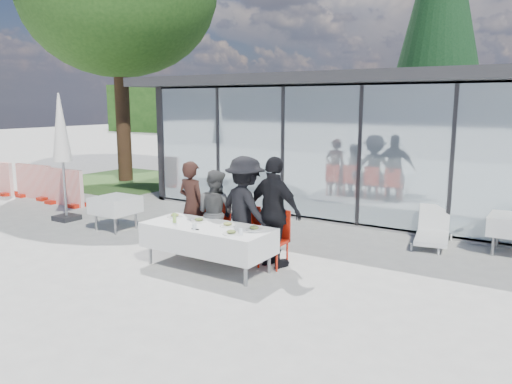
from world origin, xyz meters
TOP-DOWN VIEW (x-y plane):
  - ground at (0.00, 0.00)m, footprint 90.00×90.00m
  - pavilion at (2.00, 8.16)m, footprint 14.80×8.80m
  - treeline at (-2.00, 28.00)m, footprint 62.50×2.00m
  - dining_table at (-0.08, -0.05)m, footprint 2.26×0.96m
  - diner_a at (-0.98, 0.65)m, footprint 0.68×0.68m
  - diner_chair_a at (-0.98, 0.70)m, footprint 0.44×0.44m
  - diner_b at (-0.43, 0.65)m, footprint 0.85×0.85m
  - diner_chair_b at (-0.43, 0.70)m, footprint 0.44×0.44m
  - diner_c at (0.22, 0.65)m, footprint 1.53×1.53m
  - diner_chair_c at (0.22, 0.70)m, footprint 0.44×0.44m
  - diner_d at (0.81, 0.65)m, footprint 1.31×1.31m
  - diner_chair_d at (0.81, 0.70)m, footprint 0.44×0.44m
  - plate_a at (-0.96, 0.14)m, footprint 0.28×0.28m
  - plate_b at (-0.38, 0.10)m, footprint 0.28×0.28m
  - plate_c at (0.23, 0.11)m, footprint 0.28×0.28m
  - plate_d at (0.74, 0.14)m, footprint 0.28×0.28m
  - plate_extra at (0.58, -0.28)m, footprint 0.28×0.28m
  - juice_bottle at (-0.69, -0.18)m, footprint 0.06×0.06m
  - drinking_glasses at (0.31, -0.29)m, footprint 0.88×0.21m
  - folded_eyeglasses at (-0.08, -0.36)m, footprint 0.14×0.03m
  - spare_table_left at (-3.41, 0.94)m, footprint 0.86×0.86m
  - market_umbrella at (-5.11, 0.93)m, footprint 0.50×0.50m
  - construction_barriers at (-9.84, 2.12)m, footprint 7.80×0.60m
  - lounger at (2.79, 3.56)m, footprint 0.83×1.42m
  - conifer_tree at (0.50, 13.00)m, footprint 4.00×4.00m
  - grass_patch at (-8.50, 6.00)m, footprint 5.00×5.00m

SIDE VIEW (x-z plane):
  - ground at x=0.00m, z-range 0.00..0.00m
  - grass_patch at x=-8.50m, z-range 0.00..0.02m
  - lounger at x=2.79m, z-range -0.10..0.62m
  - construction_barriers at x=-9.84m, z-range -0.06..0.94m
  - diner_chair_a at x=-0.98m, z-range 0.05..1.03m
  - diner_chair_b at x=-0.43m, z-range 0.05..1.03m
  - diner_chair_c at x=0.22m, z-range 0.05..1.03m
  - diner_chair_d at x=0.81m, z-range 0.05..1.03m
  - dining_table at x=-0.08m, z-range 0.16..0.91m
  - spare_table_left at x=-3.41m, z-range 0.18..0.92m
  - folded_eyeglasses at x=-0.08m, z-range 0.75..0.76m
  - plate_a at x=-0.96m, z-range 0.74..0.81m
  - plate_b at x=-0.38m, z-range 0.74..0.81m
  - plate_c at x=0.23m, z-range 0.74..0.81m
  - plate_d at x=0.74m, z-range 0.74..0.81m
  - plate_extra at x=0.58m, z-range 0.74..0.81m
  - diner_b at x=-0.43m, z-range 0.00..1.59m
  - drinking_glasses at x=0.31m, z-range 0.75..0.85m
  - juice_bottle at x=-0.69m, z-range 0.75..0.92m
  - diner_a at x=-0.98m, z-range 0.00..1.72m
  - diner_c at x=0.22m, z-range 0.00..1.87m
  - diner_d at x=0.81m, z-range 0.00..1.90m
  - market_umbrella at x=-5.11m, z-range 0.50..3.50m
  - pavilion at x=2.00m, z-range 0.43..3.87m
  - treeline at x=-2.00m, z-range 0.00..4.40m
  - conifer_tree at x=0.50m, z-range 0.74..11.24m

